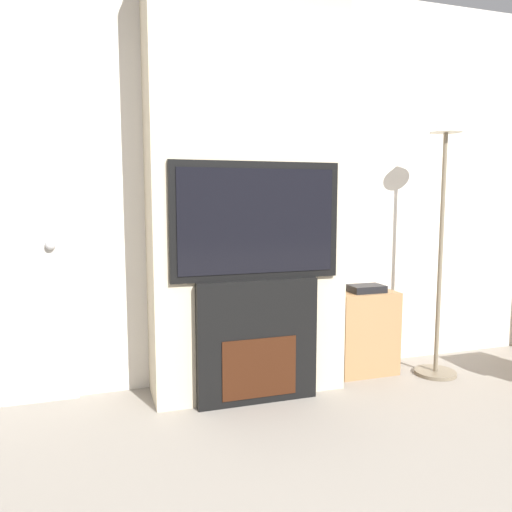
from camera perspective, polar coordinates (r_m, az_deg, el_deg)
The scene contains 6 objects.
wall_back at distance 3.44m, azimuth -2.34°, elevation 8.07°, with size 6.00×0.06×2.70m.
chimney_breast at distance 3.21m, azimuth -1.17°, elevation 8.17°, with size 1.23×0.42×2.70m.
fireplace at distance 3.14m, azimuth 0.01°, elevation -9.67°, with size 0.76×0.15×0.77m.
television at distance 3.01m, azimuth 0.02°, elevation 4.02°, with size 1.05×0.07×0.71m.
floor_lamp at distance 3.70m, azimuth 20.52°, elevation 4.58°, with size 0.29×0.29×1.81m.
media_stand at distance 3.73m, azimuth 12.14°, elevation -8.35°, with size 0.45×0.30×0.65m.
Camera 1 is at (-0.93, -1.28, 1.27)m, focal length 35.00 mm.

